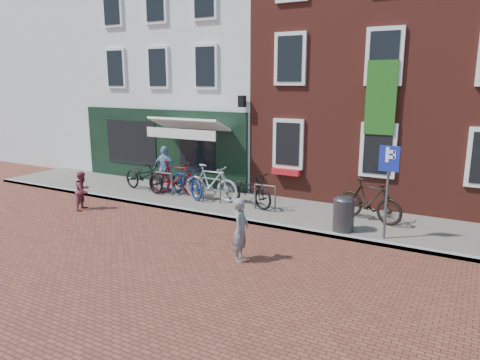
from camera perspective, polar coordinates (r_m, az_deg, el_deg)
The scene contains 16 objects.
ground at distance 13.41m, azimuth -0.99°, elevation -5.25°, with size 80.00×80.00×0.00m, color brown.
sidewalk at distance 14.25m, azimuth 5.54°, elevation -4.02°, with size 24.00×3.00×0.10m, color slate.
building_stucco at distance 21.36m, azimuth -3.32°, elevation 13.59°, with size 8.00×8.00×9.00m, color silver.
building_brick_mid at distance 18.60m, azimuth 15.87°, elevation 14.86°, with size 6.00×8.00×10.00m, color maroon.
filler_left at distance 26.14m, azimuth -17.72°, elevation 12.84°, with size 7.00×8.00×9.00m, color silver.
litter_bin at distance 12.43m, azimuth 13.09°, elevation -3.96°, with size 0.57×0.57×1.04m.
parking_sign at distance 11.83m, azimuth 18.38°, elevation 0.56°, with size 0.50×0.08×2.43m.
woman at distance 10.32m, azimuth 0.09°, elevation -6.37°, with size 0.55×0.36×1.50m, color slate.
boy at distance 15.33m, azimuth -19.40°, elevation -1.27°, with size 0.61×0.48×1.26m, color #8B3748.
cafe_person at distance 16.63m, azimuth -9.52°, elevation 1.41°, with size 0.98×0.41×1.68m, color #7C9FC6.
bicycle_0 at distance 16.88m, azimuth -12.16°, elevation 0.48°, with size 0.74×2.11×1.11m, color black.
bicycle_1 at distance 16.10m, azimuth -8.19°, elevation 0.28°, with size 0.58×2.05×1.23m, color #5D0C12.
bicycle_2 at distance 15.80m, azimuth -6.80°, elevation -0.14°, with size 0.74×2.11×1.11m, color navy.
bicycle_3 at distance 15.21m, azimuth -3.71°, elevation -0.34°, with size 0.58×2.05×1.23m, color #B1B1B3.
bicycle_4 at distance 14.53m, azimuth 0.98°, elevation -1.17°, with size 0.74×2.11×1.11m, color black.
bicycle_5 at distance 13.47m, azimuth 16.22°, elevation -2.51°, with size 0.58×2.05×1.23m, color black.
Camera 1 is at (6.40, -11.05, 4.09)m, focal length 33.44 mm.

